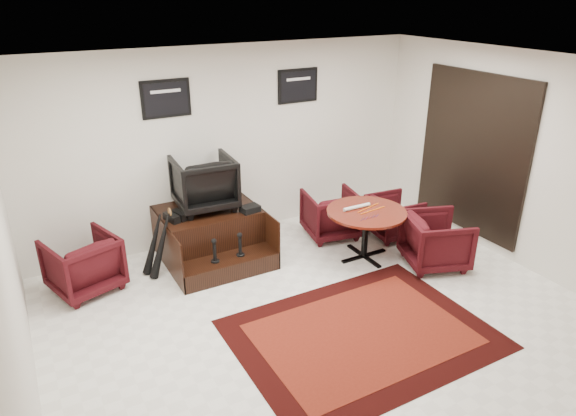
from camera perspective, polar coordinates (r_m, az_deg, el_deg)
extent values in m
plane|color=white|center=(6.12, 3.61, -11.53)|extent=(6.00, 6.00, 0.00)
cube|color=silver|center=(7.55, -6.34, 7.07)|extent=(6.00, 0.02, 2.80)
cube|color=silver|center=(3.86, 24.82, -12.05)|extent=(6.00, 0.02, 2.80)
cube|color=silver|center=(4.71, -28.73, -6.23)|extent=(0.02, 5.00, 2.80)
cube|color=silver|center=(7.43, 23.97, 4.90)|extent=(0.02, 5.00, 2.80)
cube|color=white|center=(5.08, 4.43, 15.39)|extent=(6.00, 5.00, 0.02)
cube|color=black|center=(7.85, 19.77, 5.70)|extent=(0.05, 1.90, 2.30)
cube|color=black|center=(7.84, 19.72, 5.69)|extent=(0.02, 1.72, 2.12)
cube|color=black|center=(7.85, 19.74, 5.70)|extent=(0.03, 0.05, 2.12)
cube|color=black|center=(7.07, -13.42, 11.74)|extent=(0.66, 0.03, 0.50)
cube|color=black|center=(7.05, -13.38, 11.72)|extent=(0.58, 0.01, 0.42)
cube|color=silver|center=(7.03, -13.44, 12.51)|extent=(0.40, 0.00, 0.04)
cube|color=black|center=(7.84, 1.09, 13.44)|extent=(0.66, 0.03, 0.50)
cube|color=black|center=(7.82, 1.16, 13.42)|extent=(0.58, 0.01, 0.42)
cube|color=silver|center=(7.80, 1.18, 14.14)|extent=(0.40, 0.00, 0.04)
cube|color=black|center=(5.84, 8.19, -13.70)|extent=(2.72, 2.04, 0.01)
cube|color=#59160C|center=(5.83, 8.20, -13.65)|extent=(2.23, 1.55, 0.01)
cube|color=black|center=(7.29, -8.81, -2.58)|extent=(1.33, 0.99, 0.69)
cube|color=black|center=(6.82, -6.64, -6.50)|extent=(1.33, 0.39, 0.25)
cube|color=black|center=(6.95, -13.34, -4.32)|extent=(0.02, 1.38, 0.69)
cube|color=black|center=(7.35, -3.45, -2.11)|extent=(0.02, 1.38, 0.69)
cylinder|color=black|center=(6.70, -8.10, -5.85)|extent=(0.11, 0.11, 0.02)
cylinder|color=black|center=(6.63, -8.16, -4.87)|extent=(0.04, 0.04, 0.24)
sphere|color=black|center=(6.56, -8.23, -3.68)|extent=(0.07, 0.07, 0.07)
cylinder|color=black|center=(6.81, -5.31, -5.18)|extent=(0.11, 0.11, 0.02)
cylinder|color=black|center=(6.75, -5.35, -4.21)|extent=(0.04, 0.04, 0.24)
sphere|color=black|center=(6.68, -5.40, -3.03)|extent=(0.07, 0.07, 0.07)
imported|color=black|center=(7.04, -9.33, 3.06)|extent=(0.83, 0.78, 0.80)
cube|color=black|center=(6.84, -12.81, -1.06)|extent=(0.17, 0.28, 0.10)
cube|color=black|center=(6.89, -11.97, -0.77)|extent=(0.17, 0.28, 0.10)
cube|color=black|center=(6.97, -4.23, -0.08)|extent=(0.27, 0.21, 0.09)
imported|color=black|center=(6.83, -21.84, -5.52)|extent=(0.95, 0.92, 0.79)
cylinder|color=#401209|center=(7.04, 8.73, -0.43)|extent=(1.09, 1.09, 0.03)
cylinder|color=black|center=(7.18, 8.57, -2.87)|extent=(0.09, 0.09, 0.64)
cube|color=black|center=(7.33, 8.41, -5.29)|extent=(0.73, 0.06, 0.03)
cube|color=black|center=(7.33, 8.41, -5.29)|extent=(0.06, 0.73, 0.03)
imported|color=black|center=(7.75, 4.79, -0.42)|extent=(0.87, 0.83, 0.77)
imported|color=black|center=(7.89, 11.70, -0.71)|extent=(0.69, 0.73, 0.69)
imported|color=black|center=(7.17, 16.15, -3.26)|extent=(0.94, 0.97, 0.80)
cylinder|color=silver|center=(7.07, 7.65, 0.11)|extent=(0.42, 0.05, 0.05)
cylinder|color=orange|center=(7.04, 9.40, -0.24)|extent=(0.45, 0.07, 0.01)
cylinder|color=orange|center=(7.12, 8.91, 0.04)|extent=(0.44, 0.13, 0.01)
cylinder|color=#4C1933|center=(6.75, 8.26, -1.26)|extent=(0.09, 0.06, 0.01)
cylinder|color=#4C1933|center=(6.79, 8.66, -1.15)|extent=(0.09, 0.06, 0.01)
cylinder|color=#4C1933|center=(6.82, 9.07, -1.05)|extent=(0.09, 0.06, 0.01)
cylinder|color=#4C1933|center=(6.85, 9.47, -0.95)|extent=(0.09, 0.06, 0.01)
cylinder|color=#4C1933|center=(6.89, 9.86, -0.85)|extent=(0.09, 0.06, 0.01)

